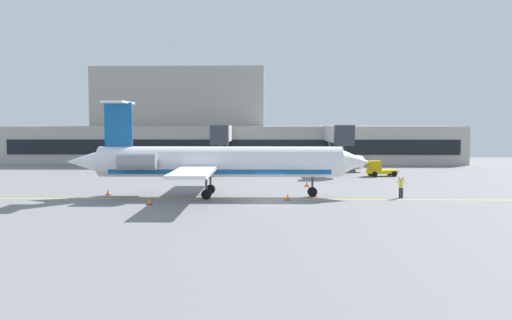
{
  "coord_description": "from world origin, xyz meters",
  "views": [
    {
      "loc": [
        -0.12,
        -45.64,
        6.84
      ],
      "look_at": [
        -1.36,
        8.84,
        3.0
      ],
      "focal_mm": 36.85,
      "sensor_mm": 36.0,
      "label": 1
    }
  ],
  "objects_px": {
    "pushback_tractor": "(209,170)",
    "marshaller": "(401,187)",
    "belt_loader": "(143,168)",
    "fuel_tank": "(343,163)",
    "baggage_tug": "(379,169)",
    "regional_jet": "(215,162)"
  },
  "relations": [
    {
      "from": "pushback_tractor",
      "to": "baggage_tug",
      "type": "bearing_deg",
      "value": 3.31
    },
    {
      "from": "pushback_tractor",
      "to": "belt_loader",
      "type": "relative_size",
      "value": 0.82
    },
    {
      "from": "pushback_tractor",
      "to": "marshaller",
      "type": "xyz_separation_m",
      "value": [
        19.62,
        -18.46,
        0.1
      ]
    },
    {
      "from": "belt_loader",
      "to": "fuel_tank",
      "type": "height_order",
      "value": "fuel_tank"
    },
    {
      "from": "regional_jet",
      "to": "fuel_tank",
      "type": "xyz_separation_m",
      "value": [
        15.52,
        25.05,
        -1.91
      ]
    },
    {
      "from": "belt_loader",
      "to": "fuel_tank",
      "type": "distance_m",
      "value": 27.52
    },
    {
      "from": "belt_loader",
      "to": "marshaller",
      "type": "height_order",
      "value": "marshaller"
    },
    {
      "from": "baggage_tug",
      "to": "fuel_tank",
      "type": "height_order",
      "value": "fuel_tank"
    },
    {
      "from": "marshaller",
      "to": "pushback_tractor",
      "type": "bearing_deg",
      "value": 136.75
    },
    {
      "from": "belt_loader",
      "to": "fuel_tank",
      "type": "xyz_separation_m",
      "value": [
        27.17,
        4.33,
        0.48
      ]
    },
    {
      "from": "baggage_tug",
      "to": "fuel_tank",
      "type": "distance_m",
      "value": 6.98
    },
    {
      "from": "pushback_tractor",
      "to": "belt_loader",
      "type": "xyz_separation_m",
      "value": [
        -9.16,
        2.82,
        -0.06
      ]
    },
    {
      "from": "baggage_tug",
      "to": "pushback_tractor",
      "type": "distance_m",
      "value": 21.77
    },
    {
      "from": "regional_jet",
      "to": "pushback_tractor",
      "type": "bearing_deg",
      "value": 97.93
    },
    {
      "from": "pushback_tractor",
      "to": "marshaller",
      "type": "relative_size",
      "value": 1.74
    },
    {
      "from": "pushback_tractor",
      "to": "fuel_tank",
      "type": "height_order",
      "value": "fuel_tank"
    },
    {
      "from": "regional_jet",
      "to": "baggage_tug",
      "type": "height_order",
      "value": "regional_jet"
    },
    {
      "from": "baggage_tug",
      "to": "regional_jet",
      "type": "bearing_deg",
      "value": -135.13
    },
    {
      "from": "pushback_tractor",
      "to": "fuel_tank",
      "type": "distance_m",
      "value": 19.38
    },
    {
      "from": "regional_jet",
      "to": "fuel_tank",
      "type": "distance_m",
      "value": 29.53
    },
    {
      "from": "marshaller",
      "to": "baggage_tug",
      "type": "bearing_deg",
      "value": 83.88
    },
    {
      "from": "fuel_tank",
      "to": "pushback_tractor",
      "type": "bearing_deg",
      "value": -158.36
    }
  ]
}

